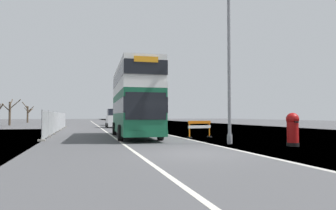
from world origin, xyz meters
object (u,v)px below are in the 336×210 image
double_decker_bus (134,100)px  car_oncoming_near (114,119)px  lamppost_foreground (229,62)px  red_pillar_postbox (293,128)px  roadworks_barrier (200,127)px  car_receding_mid (112,119)px

double_decker_bus → car_oncoming_near: size_ratio=2.54×
lamppost_foreground → red_pillar_postbox: 4.77m
red_pillar_postbox → roadworks_barrier: bearing=109.1°
lamppost_foreground → car_oncoming_near: size_ratio=2.29×
lamppost_foreground → car_receding_mid: bearing=95.3°
double_decker_bus → lamppost_foreground: bearing=-57.5°
red_pillar_postbox → car_receding_mid: 36.84m
lamppost_foreground → red_pillar_postbox: size_ratio=5.61×
roadworks_barrier → car_oncoming_near: (-4.00, 19.68, 0.35)m
double_decker_bus → red_pillar_postbox: size_ratio=6.23×
car_oncoming_near → roadworks_barrier: bearing=-78.5°
red_pillar_postbox → roadworks_barrier: (-2.34, 6.75, -0.16)m
double_decker_bus → roadworks_barrier: bearing=-22.3°
red_pillar_postbox → roadworks_barrier: size_ratio=0.89×
double_decker_bus → car_oncoming_near: bearing=89.0°
red_pillar_postbox → car_oncoming_near: size_ratio=0.41×
lamppost_foreground → car_oncoming_near: lamppost_foreground is taller
car_oncoming_near → car_receding_mid: car_oncoming_near is taller
lamppost_foreground → car_oncoming_near: 24.97m
roadworks_barrier → car_receding_mid: 29.83m
car_receding_mid → car_oncoming_near: bearing=-93.9°
red_pillar_postbox → car_oncoming_near: (-6.34, 26.43, 0.20)m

